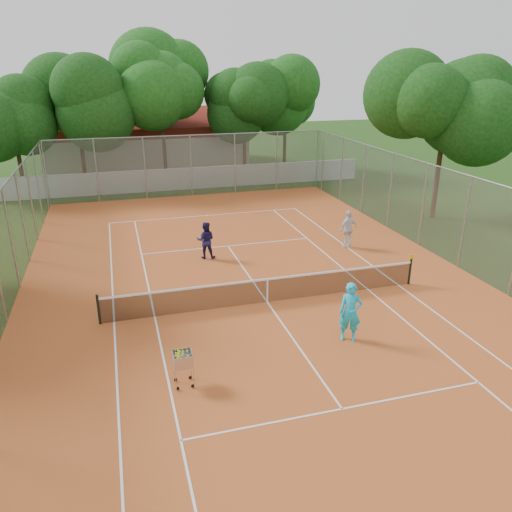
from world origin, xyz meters
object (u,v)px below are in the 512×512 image
object	(u,v)px
player_far_right	(348,229)
tennis_net	(267,290)
clubhouse	(146,140)
player_far_left	(206,240)
player_near	(350,312)
ball_hopper	(183,367)

from	to	relation	value
player_far_right	tennis_net	bearing A→B (deg)	22.80
clubhouse	tennis_net	bearing A→B (deg)	-86.05
tennis_net	player_far_right	world-z (taller)	player_far_right
tennis_net	clubhouse	distance (m)	29.12
player_far_left	player_far_right	xyz separation A→B (m)	(6.80, -0.45, 0.07)
player_far_left	player_far_right	distance (m)	6.82
player_near	player_far_left	world-z (taller)	player_near
clubhouse	player_far_right	distance (m)	25.48
player_far_right	player_far_left	bearing A→B (deg)	-21.41
clubhouse	player_near	xyz separation A→B (m)	(3.69, -32.28, -1.21)
player_far_right	ball_hopper	size ratio (longest dim) A/B	1.66
player_near	clubhouse	bearing A→B (deg)	120.61
clubhouse	player_far_left	size ratio (longest dim) A/B	9.69
tennis_net	player_far_left	bearing A→B (deg)	104.24
clubhouse	ball_hopper	xyz separation A→B (m)	(-1.71, -33.24, -1.63)
player_near	player_far_left	size ratio (longest dim) A/B	1.15
tennis_net	player_near	world-z (taller)	player_near
tennis_net	player_near	distance (m)	3.72
player_far_left	tennis_net	bearing A→B (deg)	119.63
player_far_left	clubhouse	bearing A→B (deg)	-72.94
tennis_net	ball_hopper	xyz separation A→B (m)	(-3.71, -4.24, 0.06)
player_near	ball_hopper	world-z (taller)	player_near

